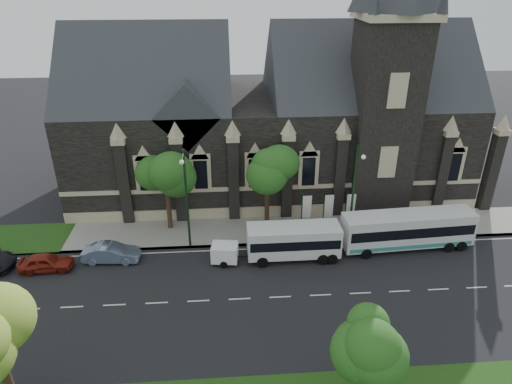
{
  "coord_description": "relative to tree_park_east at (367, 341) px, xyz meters",
  "views": [
    {
      "loc": [
        -0.69,
        -25.85,
        21.46
      ],
      "look_at": [
        1.65,
        6.0,
        5.73
      ],
      "focal_mm": 31.34,
      "sensor_mm": 36.0,
      "label": 1
    }
  ],
  "objects": [
    {
      "name": "ground",
      "position": [
        -6.18,
        9.32,
        -4.62
      ],
      "size": [
        160.0,
        160.0,
        0.0
      ],
      "primitive_type": "plane",
      "color": "black",
      "rests_on": "ground"
    },
    {
      "name": "shuttle_bus",
      "position": [
        -1.48,
        14.36,
        -2.92
      ],
      "size": [
        7.62,
        2.7,
        2.93
      ],
      "rotation": [
        0.0,
        0.0,
        0.0
      ],
      "color": "silver",
      "rests_on": "ground"
    },
    {
      "name": "banner_flag_left",
      "position": [
        0.11,
        18.32,
        -2.24
      ],
      "size": [
        0.9,
        0.1,
        4.0
      ],
      "color": "black",
      "rests_on": "ground"
    },
    {
      "name": "banner_flag_center",
      "position": [
        2.11,
        18.32,
        -2.24
      ],
      "size": [
        0.9,
        0.1,
        4.0
      ],
      "color": "black",
      "rests_on": "ground"
    },
    {
      "name": "museum",
      "position": [
        -1.06,
        28.1,
        3.55
      ],
      "size": [
        40.0,
        17.7,
        29.9
      ],
      "color": "black",
      "rests_on": "ground"
    },
    {
      "name": "banner_flag_right",
      "position": [
        4.11,
        18.32,
        -2.24
      ],
      "size": [
        0.9,
        0.1,
        4.0
      ],
      "color": "black",
      "rests_on": "ground"
    },
    {
      "name": "street_lamp_near",
      "position": [
        3.82,
        16.42,
        0.49
      ],
      "size": [
        0.36,
        1.88,
        9.0
      ],
      "color": "black",
      "rests_on": "ground"
    },
    {
      "name": "box_trailer",
      "position": [
        -7.17,
        14.06,
        -3.69
      ],
      "size": [
        3.15,
        1.86,
        1.64
      ],
      "rotation": [
        0.0,
        0.0,
        -0.13
      ],
      "color": "white",
      "rests_on": "ground"
    },
    {
      "name": "tree_walk_left",
      "position": [
        -11.97,
        20.03,
        1.12
      ],
      "size": [
        3.91,
        3.91,
        7.64
      ],
      "color": "black",
      "rests_on": "ground"
    },
    {
      "name": "tour_coach",
      "position": [
        8.45,
        15.15,
        -2.83
      ],
      "size": [
        11.38,
        3.2,
        3.28
      ],
      "rotation": [
        0.0,
        0.0,
        0.06
      ],
      "color": "silver",
      "rests_on": "ground"
    },
    {
      "name": "car_far_red",
      "position": [
        -21.4,
        14.02,
        -3.91
      ],
      "size": [
        4.24,
        1.83,
        1.43
      ],
      "primitive_type": "imported",
      "rotation": [
        0.0,
        0.0,
        1.61
      ],
      "color": "maroon",
      "rests_on": "ground"
    },
    {
      "name": "sidewalk",
      "position": [
        -6.18,
        18.82,
        -4.54
      ],
      "size": [
        80.0,
        5.0,
        0.15
      ],
      "primitive_type": "cube",
      "color": "gray",
      "rests_on": "ground"
    },
    {
      "name": "street_lamp_mid",
      "position": [
        -10.18,
        16.42,
        0.49
      ],
      "size": [
        0.36,
        1.88,
        9.0
      ],
      "color": "black",
      "rests_on": "ground"
    },
    {
      "name": "tree_walk_right",
      "position": [
        -2.96,
        20.04,
        1.2
      ],
      "size": [
        4.08,
        4.08,
        7.8
      ],
      "color": "black",
      "rests_on": "ground"
    },
    {
      "name": "tree_park_east",
      "position": [
        0.0,
        0.0,
        0.0
      ],
      "size": [
        3.4,
        3.4,
        6.28
      ],
      "color": "black",
      "rests_on": "ground"
    },
    {
      "name": "sedan",
      "position": [
        -16.51,
        14.95,
        -3.86
      ],
      "size": [
        4.69,
        1.88,
        1.52
      ],
      "primitive_type": "imported",
      "rotation": [
        0.0,
        0.0,
        1.51
      ],
      "color": "slate",
      "rests_on": "ground"
    }
  ]
}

